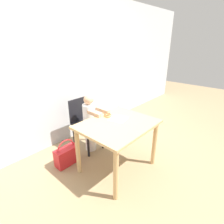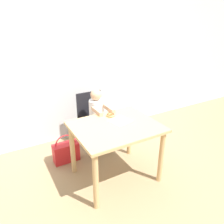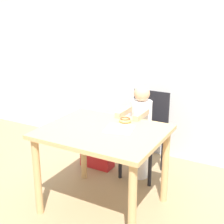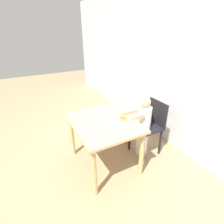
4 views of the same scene
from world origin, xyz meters
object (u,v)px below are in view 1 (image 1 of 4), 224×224
chair (85,123)px  donut (108,115)px  child_figure (90,123)px  handbag (67,155)px

chair → donut: chair is taller
child_figure → donut: bearing=-87.7°
chair → donut: 0.57m
donut → child_figure: bearing=92.3°
chair → handbag: chair is taller
child_figure → handbag: (-0.49, -0.02, -0.35)m
child_figure → donut: size_ratio=9.09×
donut → handbag: donut is taller
chair → handbag: bearing=-164.5°
chair → child_figure: bearing=-90.0°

